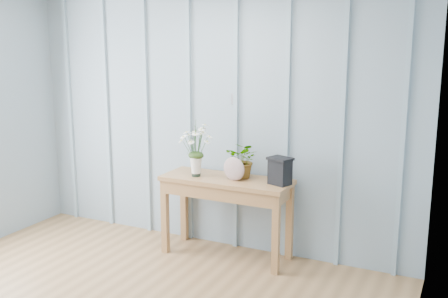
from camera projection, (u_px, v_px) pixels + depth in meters
The scene contains 6 objects.
room_shell at pixel (126, 40), 3.69m from camera, with size 4.00×4.50×2.50m.
sideboard at pixel (226, 190), 4.80m from camera, with size 1.20×0.45×0.75m.
daisy_vase at pixel (196, 142), 4.77m from camera, with size 0.36×0.28×0.52m.
spider_plant at pixel (244, 160), 4.75m from camera, with size 0.30×0.26×0.33m, color #1F3912.
felt_disc_vessel at pixel (234, 169), 4.67m from camera, with size 0.22×0.06×0.22m, color brown.
carved_box at pixel (280, 171), 4.54m from camera, with size 0.24×0.21×0.24m.
Camera 1 is at (2.26, -2.18, 1.98)m, focal length 42.00 mm.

